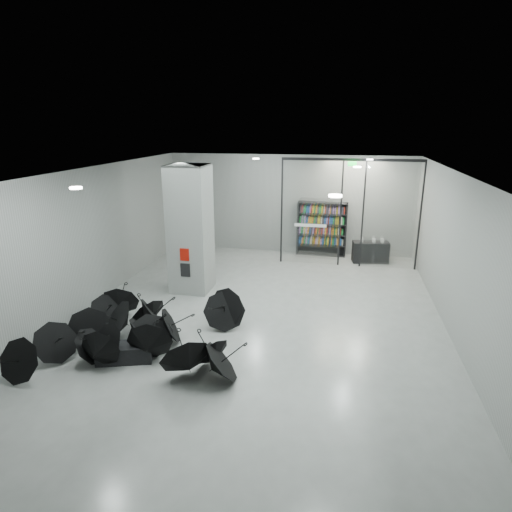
% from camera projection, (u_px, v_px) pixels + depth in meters
% --- Properties ---
extents(room, '(14.00, 14.02, 4.01)m').
position_uv_depth(room, '(256.00, 219.00, 11.12)').
color(room, gray).
rests_on(room, ground).
extents(column, '(1.20, 1.20, 4.00)m').
position_uv_depth(column, '(190.00, 229.00, 13.71)').
color(column, slate).
rests_on(column, ground).
extents(fire_cabinet, '(0.28, 0.04, 0.38)m').
position_uv_depth(fire_cabinet, '(185.00, 255.00, 13.32)').
color(fire_cabinet, '#A50A07').
rests_on(fire_cabinet, column).
extents(info_panel, '(0.30, 0.03, 0.42)m').
position_uv_depth(info_panel, '(185.00, 270.00, 13.46)').
color(info_panel, black).
rests_on(info_panel, column).
extents(exit_sign, '(0.30, 0.06, 0.15)m').
position_uv_depth(exit_sign, '(352.00, 164.00, 15.37)').
color(exit_sign, '#0CE533').
rests_on(exit_sign, room).
extents(glass_partition, '(5.06, 0.08, 4.00)m').
position_uv_depth(glass_partition, '(349.00, 209.00, 16.03)').
color(glass_partition, silver).
rests_on(glass_partition, ground).
extents(bench, '(1.33, 0.87, 0.39)m').
position_uv_depth(bench, '(125.00, 353.00, 9.91)').
color(bench, black).
rests_on(bench, ground).
extents(bookshelf, '(2.00, 0.49, 2.18)m').
position_uv_depth(bookshelf, '(322.00, 229.00, 17.71)').
color(bookshelf, black).
rests_on(bookshelf, ground).
extents(shop_counter, '(1.42, 0.74, 0.81)m').
position_uv_depth(shop_counter, '(370.00, 252.00, 16.94)').
color(shop_counter, black).
rests_on(shop_counter, ground).
extents(umbrella_cluster, '(5.28, 4.54, 1.34)m').
position_uv_depth(umbrella_cluster, '(144.00, 336.00, 10.42)').
color(umbrella_cluster, black).
rests_on(umbrella_cluster, ground).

